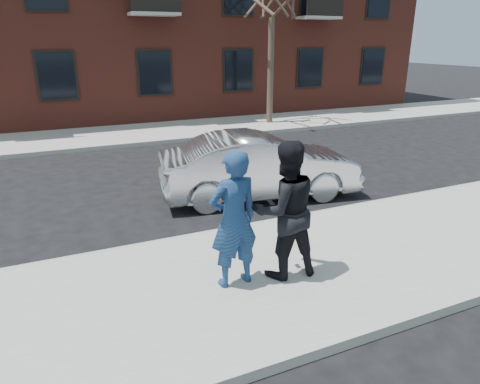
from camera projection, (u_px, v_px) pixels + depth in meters
name	position (u px, v px, depth m)	size (l,w,h in m)	color
ground	(334.00, 257.00, 7.35)	(100.00, 100.00, 0.00)	black
near_sidewalk	(344.00, 260.00, 7.11)	(50.00, 3.50, 0.15)	gray
near_curb	(289.00, 220.00, 8.66)	(50.00, 0.10, 0.15)	#999691
far_sidewalk	(166.00, 131.00, 17.01)	(50.00, 3.50, 0.15)	gray
far_curb	(179.00, 141.00, 15.46)	(50.00, 0.10, 0.15)	#999691
silver_sedan	(260.00, 166.00, 9.91)	(1.60, 4.60, 1.51)	#B7BABF
man_hoodie	(234.00, 220.00, 5.96)	(0.78, 0.55, 2.02)	navy
man_peacoat	(285.00, 210.00, 6.21)	(1.06, 0.85, 2.08)	black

